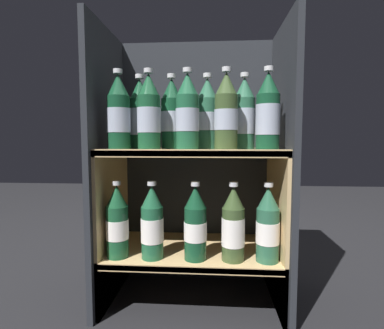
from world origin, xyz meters
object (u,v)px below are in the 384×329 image
object	(u,v)px
bottle_lower_front_1	(152,224)
bottle_upper_front_3	(226,114)
bottle_lower_front_2	(195,225)
bottle_upper_back_1	(172,116)
bottle_upper_front_4	(268,114)
bottle_upper_front_1	(149,114)
bottle_upper_back_0	(140,117)
bottle_lower_front_0	(117,223)
bottle_upper_back_3	(244,116)
bottle_lower_front_4	(268,226)
bottle_lower_front_3	(233,226)
bottle_upper_front_0	(119,114)
bottle_upper_front_2	(187,114)
bottle_upper_back_2	(207,116)

from	to	relation	value
bottle_lower_front_1	bottle_upper_front_3	bearing A→B (deg)	0.00
bottle_lower_front_2	bottle_upper_back_1	bearing A→B (deg)	136.63
bottle_upper_front_4	bottle_lower_front_2	distance (m)	0.43
bottle_upper_front_1	bottle_upper_front_4	world-z (taller)	same
bottle_upper_back_0	bottle_lower_front_0	xyz separation A→B (m)	(-0.06, -0.08, -0.36)
bottle_upper_front_3	bottle_upper_back_3	world-z (taller)	same
bottle_upper_back_1	bottle_lower_front_4	distance (m)	0.50
bottle_lower_front_1	bottle_lower_front_2	world-z (taller)	same
bottle_upper_front_1	bottle_lower_front_3	xyz separation A→B (m)	(0.28, 0.00, -0.37)
bottle_lower_front_1	bottle_upper_front_4	bearing A→B (deg)	0.00
bottle_upper_front_0	bottle_lower_front_1	bearing A→B (deg)	-0.00
bottle_upper_back_3	bottle_upper_back_0	bearing A→B (deg)	180.00
bottle_lower_front_1	bottle_lower_front_3	distance (m)	0.27
bottle_upper_front_2	bottle_upper_back_0	world-z (taller)	same
bottle_upper_back_1	bottle_lower_front_0	xyz separation A→B (m)	(-0.18, -0.08, -0.37)
bottle_upper_back_0	bottle_lower_front_4	size ratio (longest dim) A/B	1.00
bottle_lower_front_1	bottle_lower_front_4	bearing A→B (deg)	0.00
bottle_upper_back_0	bottle_lower_front_1	xyz separation A→B (m)	(0.06, -0.08, -0.36)
bottle_upper_front_3	bottle_upper_back_0	size ratio (longest dim) A/B	1.00
bottle_upper_front_4	bottle_upper_back_2	distance (m)	0.21
bottle_upper_back_0	bottle_upper_back_1	xyz separation A→B (m)	(0.11, 0.00, 0.00)
bottle_upper_back_1	bottle_lower_front_0	bearing A→B (deg)	-154.49
bottle_upper_front_4	bottle_lower_front_3	xyz separation A→B (m)	(-0.11, 0.00, -0.37)
bottle_lower_front_0	bottle_lower_front_4	xyz separation A→B (m)	(0.50, -0.00, -0.00)
bottle_upper_front_1	bottle_upper_back_2	size ratio (longest dim) A/B	1.00
bottle_upper_front_0	bottle_upper_back_1	size ratio (longest dim) A/B	1.00
bottle_upper_back_2	bottle_upper_back_3	distance (m)	0.13
bottle_upper_front_4	bottle_lower_front_2	bearing A→B (deg)	180.00
bottle_upper_back_0	bottle_lower_front_0	world-z (taller)	bottle_upper_back_0
bottle_upper_front_0	bottle_upper_back_2	xyz separation A→B (m)	(0.29, 0.08, 0.00)
bottle_upper_back_1	bottle_lower_front_3	distance (m)	0.43
bottle_lower_front_1	bottle_lower_front_0	bearing A→B (deg)	180.00
bottle_upper_back_0	bottle_lower_front_1	distance (m)	0.38
bottle_lower_front_1	bottle_lower_front_3	xyz separation A→B (m)	(0.27, 0.00, -0.00)
bottle_upper_back_2	bottle_lower_front_3	distance (m)	0.39
bottle_upper_front_1	bottle_upper_back_2	world-z (taller)	same
bottle_upper_front_3	bottle_upper_back_2	bearing A→B (deg)	126.46
bottle_upper_front_2	bottle_lower_front_4	size ratio (longest dim) A/B	1.00
bottle_upper_back_2	bottle_upper_front_0	bearing A→B (deg)	-163.77
bottle_upper_back_3	bottle_lower_front_4	size ratio (longest dim) A/B	1.00
bottle_upper_back_1	bottle_lower_front_1	xyz separation A→B (m)	(-0.06, -0.08, -0.37)
bottle_upper_front_1	bottle_upper_front_3	xyz separation A→B (m)	(0.25, -0.00, 0.00)
bottle_upper_front_1	bottle_lower_front_1	distance (m)	0.37
bottle_upper_front_4	bottle_upper_back_0	size ratio (longest dim) A/B	1.00
bottle_upper_front_4	bottle_upper_back_0	world-z (taller)	same
bottle_upper_front_4	bottle_lower_front_4	size ratio (longest dim) A/B	1.00
bottle_upper_back_2	bottle_lower_front_4	size ratio (longest dim) A/B	1.00
bottle_upper_front_4	bottle_upper_back_3	xyz separation A→B (m)	(-0.07, 0.08, 0.00)
bottle_upper_front_3	bottle_upper_front_2	bearing A→B (deg)	180.00
bottle_upper_back_2	bottle_lower_front_2	world-z (taller)	bottle_upper_back_2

